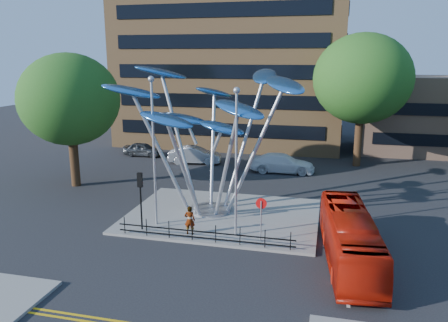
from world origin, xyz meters
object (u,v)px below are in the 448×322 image
(leaf_sculpture, at_px, (209,108))
(traffic_light_island, at_px, (140,189))
(tree_left, at_px, (69,100))
(red_bus, at_px, (349,238))
(parked_car_left, at_px, (143,149))
(parked_car_right, at_px, (282,163))
(tree_right, at_px, (363,79))
(street_lamp_right, at_px, (236,150))
(street_lamp_left, at_px, (153,139))
(pedestrian, at_px, (190,220))
(parked_car_mid, at_px, (195,155))
(no_entry_sign_island, at_px, (261,212))

(leaf_sculpture, height_order, traffic_light_island, leaf_sculpture)
(tree_left, height_order, red_bus, tree_left)
(red_bus, height_order, parked_car_left, red_bus)
(parked_car_right, bearing_deg, red_bus, -164.97)
(tree_right, relative_size, street_lamp_right, 1.46)
(red_bus, relative_size, parked_car_left, 2.23)
(street_lamp_left, bearing_deg, parked_car_right, 67.62)
(leaf_sculpture, xyz_separation_m, parked_car_left, (-11.10, 14.39, -6.18))
(red_bus, distance_m, parked_car_right, 17.36)
(street_lamp_right, bearing_deg, pedestrian, -168.94)
(tree_right, height_order, pedestrian, tree_right)
(street_lamp_right, xyz_separation_m, parked_car_left, (-13.67, 18.07, -4.40))
(parked_car_mid, bearing_deg, leaf_sculpture, -166.55)
(leaf_sculpture, distance_m, street_lamp_left, 4.28)
(traffic_light_island, bearing_deg, parked_car_right, 67.34)
(street_lamp_right, bearing_deg, tree_left, 154.23)
(red_bus, bearing_deg, no_entry_sign_island, 160.74)
(tree_left, xyz_separation_m, red_bus, (20.60, -8.58, -5.53))
(no_entry_sign_island, xyz_separation_m, red_bus, (4.60, -1.09, -0.55))
(leaf_sculpture, relative_size, street_lamp_right, 1.53)
(tree_right, height_order, street_lamp_left, tree_right)
(tree_right, distance_m, traffic_light_island, 24.06)
(tree_right, bearing_deg, parked_car_left, -177.48)
(pedestrian, bearing_deg, no_entry_sign_island, 174.53)
(tree_left, relative_size, no_entry_sign_island, 4.21)
(tree_left, relative_size, street_lamp_left, 1.17)
(traffic_light_island, bearing_deg, pedestrian, 0.00)
(tree_left, distance_m, no_entry_sign_island, 18.35)
(leaf_sculpture, distance_m, street_lamp_right, 4.83)
(street_lamp_right, distance_m, parked_car_left, 23.08)
(traffic_light_island, xyz_separation_m, red_bus, (11.60, -1.08, -1.35))
(tree_right, xyz_separation_m, parked_car_right, (-6.53, -4.00, -7.22))
(street_lamp_left, distance_m, parked_car_right, 16.32)
(street_lamp_left, bearing_deg, street_lamp_right, -5.71)
(red_bus, bearing_deg, parked_car_mid, 121.48)
(leaf_sculpture, bearing_deg, pedestrian, -89.87)
(street_lamp_left, bearing_deg, tree_right, 55.95)
(street_lamp_right, height_order, parked_car_right, street_lamp_right)
(street_lamp_left, height_order, parked_car_left, street_lamp_left)
(tree_left, bearing_deg, pedestrian, -32.13)
(no_entry_sign_island, relative_size, red_bus, 0.27)
(street_lamp_right, bearing_deg, tree_right, 68.46)
(traffic_light_island, xyz_separation_m, parked_car_mid, (-2.03, 16.78, -1.80))
(tree_left, distance_m, leaf_sculpture, 12.38)
(leaf_sculpture, height_order, parked_car_right, leaf_sculpture)
(red_bus, bearing_deg, leaf_sculpture, 142.87)
(no_entry_sign_island, bearing_deg, street_lamp_left, 171.39)
(tree_right, height_order, parked_car_right, tree_right)
(tree_right, relative_size, parked_car_right, 2.14)
(street_lamp_right, xyz_separation_m, parked_car_right, (0.97, 15.00, -4.28))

